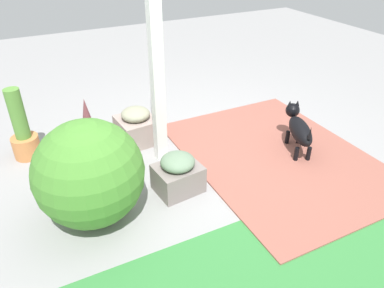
{
  "coord_description": "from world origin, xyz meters",
  "views": [
    {
      "loc": [
        1.54,
        2.88,
        2.19
      ],
      "look_at": [
        0.23,
        0.25,
        0.38
      ],
      "focal_mm": 34.1,
      "sensor_mm": 36.0,
      "label": 1
    }
  ],
  "objects_px": {
    "round_shrub": "(89,173)",
    "dog": "(299,128)",
    "porch_pillar": "(155,39)",
    "stone_planter_nearest": "(137,126)",
    "terracotta_pot_tall": "(23,134)",
    "stone_planter_mid": "(178,174)",
    "terracotta_pot_spiky": "(89,129)"
  },
  "relations": [
    {
      "from": "porch_pillar",
      "to": "terracotta_pot_tall",
      "type": "xyz_separation_m",
      "value": [
        1.28,
        -0.67,
        -1.0
      ]
    },
    {
      "from": "stone_planter_nearest",
      "to": "round_shrub",
      "type": "height_order",
      "value": "round_shrub"
    },
    {
      "from": "stone_planter_mid",
      "to": "round_shrub",
      "type": "height_order",
      "value": "round_shrub"
    },
    {
      "from": "stone_planter_nearest",
      "to": "terracotta_pot_spiky",
      "type": "xyz_separation_m",
      "value": [
        0.53,
        0.04,
        0.12
      ]
    },
    {
      "from": "porch_pillar",
      "to": "terracotta_pot_spiky",
      "type": "bearing_deg",
      "value": -31.49
    },
    {
      "from": "porch_pillar",
      "to": "stone_planter_mid",
      "type": "bearing_deg",
      "value": 83.44
    },
    {
      "from": "porch_pillar",
      "to": "stone_planter_mid",
      "type": "height_order",
      "value": "porch_pillar"
    },
    {
      "from": "stone_planter_mid",
      "to": "terracotta_pot_tall",
      "type": "xyz_separation_m",
      "value": [
        1.21,
        -1.26,
        0.09
      ]
    },
    {
      "from": "terracotta_pot_tall",
      "to": "dog",
      "type": "xyz_separation_m",
      "value": [
        -2.68,
        1.2,
        -0.0
      ]
    },
    {
      "from": "terracotta_pot_spiky",
      "to": "stone_planter_nearest",
      "type": "bearing_deg",
      "value": -176.17
    },
    {
      "from": "stone_planter_nearest",
      "to": "round_shrub",
      "type": "xyz_separation_m",
      "value": [
        0.74,
        1.03,
        0.26
      ]
    },
    {
      "from": "dog",
      "to": "porch_pillar",
      "type": "bearing_deg",
      "value": -20.88
    },
    {
      "from": "round_shrub",
      "to": "terracotta_pot_spiky",
      "type": "distance_m",
      "value": 1.03
    },
    {
      "from": "round_shrub",
      "to": "dog",
      "type": "xyz_separation_m",
      "value": [
        -2.25,
        -0.07,
        -0.17
      ]
    },
    {
      "from": "stone_planter_mid",
      "to": "dog",
      "type": "xyz_separation_m",
      "value": [
        -1.47,
        -0.06,
        0.09
      ]
    },
    {
      "from": "stone_planter_nearest",
      "to": "stone_planter_mid",
      "type": "distance_m",
      "value": 1.03
    },
    {
      "from": "stone_planter_nearest",
      "to": "stone_planter_mid",
      "type": "height_order",
      "value": "stone_planter_nearest"
    },
    {
      "from": "stone_planter_nearest",
      "to": "round_shrub",
      "type": "relative_size",
      "value": 0.52
    },
    {
      "from": "round_shrub",
      "to": "terracotta_pot_tall",
      "type": "xyz_separation_m",
      "value": [
        0.43,
        -1.27,
        -0.17
      ]
    },
    {
      "from": "dog",
      "to": "terracotta_pot_tall",
      "type": "bearing_deg",
      "value": -24.13
    },
    {
      "from": "terracotta_pot_spiky",
      "to": "dog",
      "type": "height_order",
      "value": "terracotta_pot_spiky"
    },
    {
      "from": "stone_planter_mid",
      "to": "terracotta_pot_tall",
      "type": "bearing_deg",
      "value": -46.03
    },
    {
      "from": "terracotta_pot_tall",
      "to": "stone_planter_nearest",
      "type": "bearing_deg",
      "value": 168.65
    },
    {
      "from": "porch_pillar",
      "to": "round_shrub",
      "type": "relative_size",
      "value": 2.85
    },
    {
      "from": "porch_pillar",
      "to": "terracotta_pot_spiky",
      "type": "xyz_separation_m",
      "value": [
        0.65,
        -0.4,
        -0.96
      ]
    },
    {
      "from": "stone_planter_nearest",
      "to": "terracotta_pot_spiky",
      "type": "relative_size",
      "value": 0.7
    },
    {
      "from": "stone_planter_mid",
      "to": "terracotta_pot_spiky",
      "type": "xyz_separation_m",
      "value": [
        0.58,
        -0.99,
        0.13
      ]
    },
    {
      "from": "terracotta_pot_tall",
      "to": "dog",
      "type": "bearing_deg",
      "value": 155.87
    },
    {
      "from": "round_shrub",
      "to": "dog",
      "type": "relative_size",
      "value": 1.33
    },
    {
      "from": "porch_pillar",
      "to": "stone_planter_nearest",
      "type": "xyz_separation_m",
      "value": [
        0.12,
        -0.43,
        -1.09
      ]
    },
    {
      "from": "round_shrub",
      "to": "porch_pillar",
      "type": "bearing_deg",
      "value": -144.85
    },
    {
      "from": "stone_planter_mid",
      "to": "terracotta_pot_spiky",
      "type": "relative_size",
      "value": 0.68
    }
  ]
}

